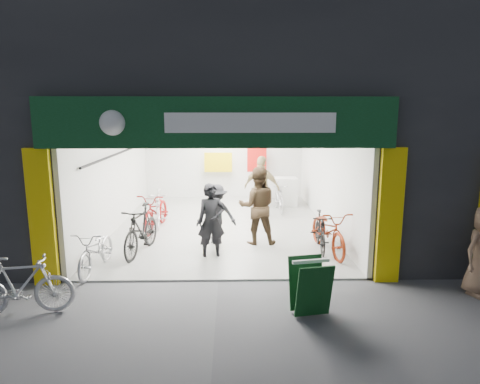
{
  "coord_description": "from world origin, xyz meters",
  "views": [
    {
      "loc": [
        0.25,
        -7.81,
        3.28
      ],
      "look_at": [
        0.46,
        1.5,
        1.48
      ],
      "focal_mm": 32.0,
      "sensor_mm": 36.0,
      "label": 1
    }
  ],
  "objects_px": {
    "bike_right_front": "(320,231)",
    "sandwich_board": "(310,285)",
    "parked_bike": "(20,286)",
    "bike_left_front": "(97,250)"
  },
  "relations": [
    {
      "from": "bike_right_front",
      "to": "sandwich_board",
      "type": "xyz_separation_m",
      "value": [
        -0.83,
        -3.19,
        0.03
      ]
    },
    {
      "from": "bike_right_front",
      "to": "sandwich_board",
      "type": "distance_m",
      "value": 3.3
    },
    {
      "from": "bike_right_front",
      "to": "sandwich_board",
      "type": "bearing_deg",
      "value": -100.45
    },
    {
      "from": "sandwich_board",
      "to": "parked_bike",
      "type": "bearing_deg",
      "value": 168.69
    },
    {
      "from": "bike_left_front",
      "to": "sandwich_board",
      "type": "distance_m",
      "value": 4.48
    },
    {
      "from": "bike_left_front",
      "to": "parked_bike",
      "type": "height_order",
      "value": "parked_bike"
    },
    {
      "from": "bike_left_front",
      "to": "bike_right_front",
      "type": "relative_size",
      "value": 1.12
    },
    {
      "from": "parked_bike",
      "to": "sandwich_board",
      "type": "xyz_separation_m",
      "value": [
        4.66,
        -0.08,
        -0.0
      ]
    },
    {
      "from": "sandwich_board",
      "to": "bike_left_front",
      "type": "bearing_deg",
      "value": 143.55
    },
    {
      "from": "bike_left_front",
      "to": "bike_right_front",
      "type": "bearing_deg",
      "value": 18.34
    }
  ]
}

